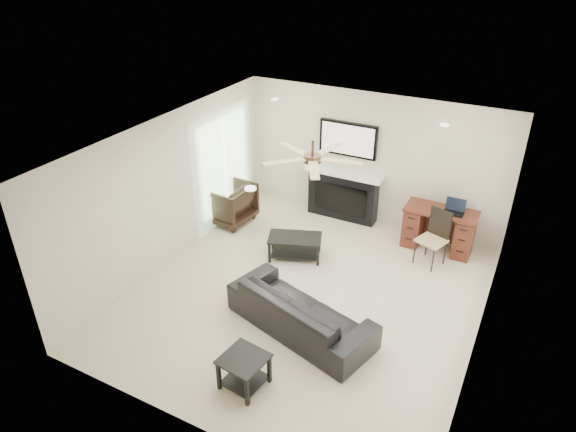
# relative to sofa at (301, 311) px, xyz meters

# --- Properties ---
(room_shell) EXTENTS (5.50, 5.54, 2.52)m
(room_shell) POSITION_rel_sofa_xyz_m (-0.07, 0.80, 1.37)
(room_shell) COLOR beige
(room_shell) RESTS_ON ground
(sofa) EXTENTS (2.31, 1.40, 0.63)m
(sofa) POSITION_rel_sofa_xyz_m (0.00, 0.00, 0.00)
(sofa) COLOR black
(sofa) RESTS_ON ground
(armchair) EXTENTS (0.91, 0.89, 0.77)m
(armchair) POSITION_rel_sofa_xyz_m (-2.60, 2.15, 0.07)
(armchair) COLOR black
(armchair) RESTS_ON ground
(coffee_table) EXTENTS (1.02, 0.79, 0.40)m
(coffee_table) POSITION_rel_sofa_xyz_m (-0.90, 1.60, -0.12)
(coffee_table) COLOR black
(coffee_table) RESTS_ON ground
(end_table_near) EXTENTS (0.58, 0.58, 0.45)m
(end_table_near) POSITION_rel_sofa_xyz_m (-0.15, -1.25, -0.09)
(end_table_near) COLOR black
(end_table_near) RESTS_ON ground
(end_table_left) EXTENTS (0.54, 0.54, 0.45)m
(end_table_left) POSITION_rel_sofa_xyz_m (-3.15, 1.10, -0.09)
(end_table_left) COLOR black
(end_table_left) RESTS_ON ground
(fireplace_unit) EXTENTS (1.52, 0.34, 1.91)m
(fireplace_unit) POSITION_rel_sofa_xyz_m (-0.73, 3.30, 0.64)
(fireplace_unit) COLOR black
(fireplace_unit) RESTS_ON ground
(desk) EXTENTS (1.22, 0.56, 0.76)m
(desk) POSITION_rel_sofa_xyz_m (1.20, 3.02, 0.06)
(desk) COLOR #401810
(desk) RESTS_ON ground
(desk_chair) EXTENTS (0.54, 0.56, 0.97)m
(desk_chair) POSITION_rel_sofa_xyz_m (1.20, 2.47, 0.17)
(desk_chair) COLOR black
(desk_chair) RESTS_ON ground
(laptop) EXTENTS (0.33, 0.24, 0.23)m
(laptop) POSITION_rel_sofa_xyz_m (1.40, 3.00, 0.56)
(laptop) COLOR black
(laptop) RESTS_ON desk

